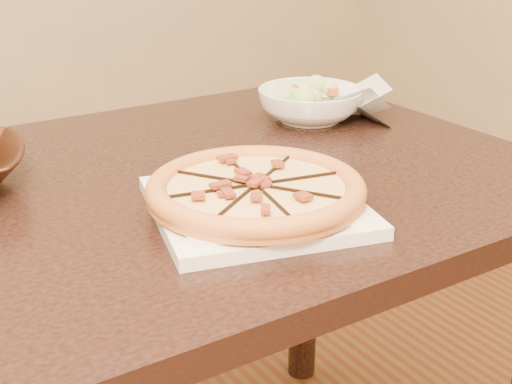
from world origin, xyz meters
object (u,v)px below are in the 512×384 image
salad_bowl (310,105)px  pizza (256,189)px  dining_table (142,256)px  plate (256,205)px

salad_bowl → pizza: bearing=-135.6°
pizza → salad_bowl: bearing=44.4°
dining_table → salad_bowl: size_ratio=6.46×
plate → salad_bowl: bearing=44.4°
dining_table → plate: bearing=-61.1°
dining_table → pizza: (0.10, -0.17, 0.15)m
dining_table → salad_bowl: 0.46m
pizza → dining_table: bearing=118.9°
dining_table → salad_bowl: bearing=18.4°
dining_table → salad_bowl: (0.41, 0.14, 0.15)m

